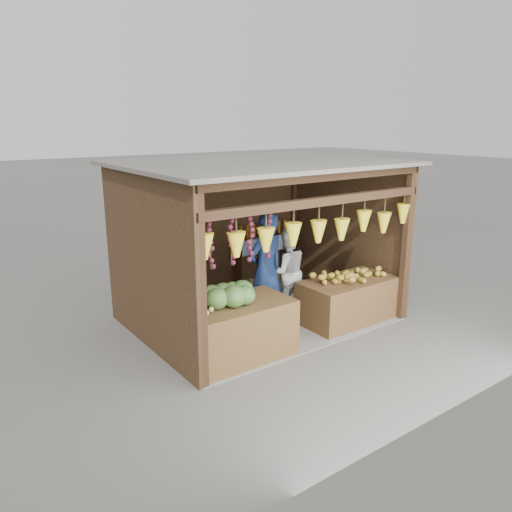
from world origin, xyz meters
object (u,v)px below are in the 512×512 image
at_px(counter_left, 236,332).
at_px(counter_right, 347,300).
at_px(man_standing, 266,270).
at_px(vendor_seated, 160,291).
at_px(woman_standing, 286,271).

xyz_separation_m(counter_left, counter_right, (2.29, 0.07, -0.05)).
relative_size(counter_left, counter_right, 1.00).
bearing_deg(counter_left, man_standing, 34.37).
bearing_deg(vendor_seated, counter_left, 134.26).
relative_size(counter_right, vendor_seated, 1.56).
height_order(counter_right, man_standing, man_standing).
xyz_separation_m(woman_standing, vendor_seated, (-2.28, 0.20, 0.05)).
bearing_deg(counter_right, counter_left, -178.32).
distance_m(counter_right, man_standing, 1.50).
height_order(woman_standing, vendor_seated, woman_standing).
distance_m(counter_left, woman_standing, 1.96).
distance_m(man_standing, woman_standing, 0.66).
bearing_deg(counter_left, woman_standing, 29.28).
xyz_separation_m(counter_left, woman_standing, (1.68, 0.94, 0.35)).
bearing_deg(woman_standing, counter_right, 140.60).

